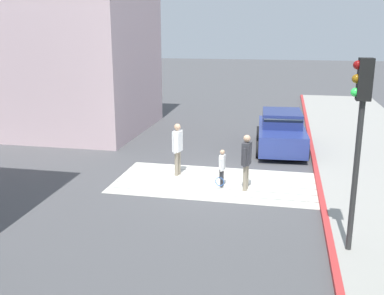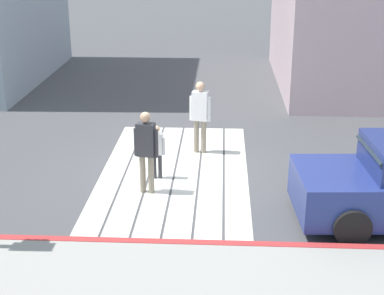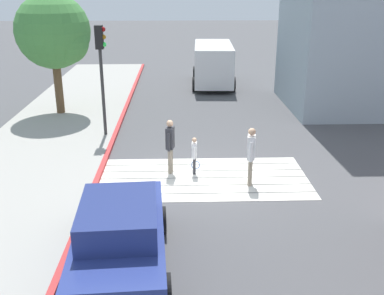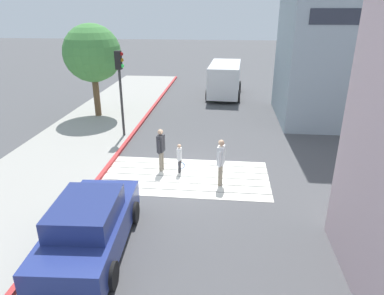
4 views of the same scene
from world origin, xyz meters
TOP-DOWN VIEW (x-y plane):
  - ground_plane at (0.00, 0.00)m, footprint 120.00×120.00m
  - crosswalk_stripes at (0.00, 0.00)m, footprint 6.40×3.25m
  - curb_painted at (-3.25, 0.00)m, footprint 0.16×40.00m
  - pedestrian_adult_lead at (-1.03, 0.48)m, footprint 0.28×0.50m
  - pedestrian_adult_trailing at (1.35, -0.52)m, footprint 0.29×0.51m
  - pedestrian_child_with_racket at (-0.28, 0.36)m, footprint 0.29×0.38m

SIDE VIEW (x-z plane):
  - ground_plane at x=0.00m, z-range 0.00..0.00m
  - crosswalk_stripes at x=0.00m, z-range 0.00..0.01m
  - curb_painted at x=-3.25m, z-range 0.00..0.13m
  - pedestrian_child_with_racket at x=-0.28m, z-range 0.07..1.27m
  - pedestrian_adult_lead at x=-1.03m, z-range 0.14..1.88m
  - pedestrian_adult_trailing at x=1.35m, z-range 0.15..1.92m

